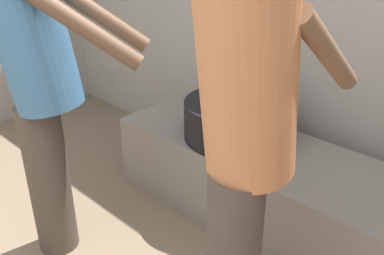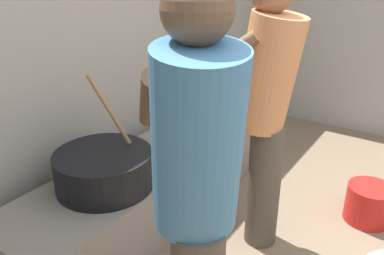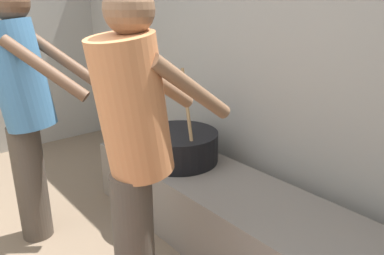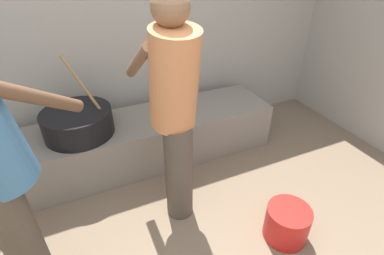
{
  "view_description": "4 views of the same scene",
  "coord_description": "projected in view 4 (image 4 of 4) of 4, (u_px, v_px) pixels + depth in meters",
  "views": [
    {
      "loc": [
        1.0,
        0.03,
        1.54
      ],
      "look_at": [
        -0.06,
        1.13,
        0.79
      ],
      "focal_mm": 39.71,
      "sensor_mm": 36.0,
      "label": 1
    },
    {
      "loc": [
        -1.67,
        0.2,
        1.67
      ],
      "look_at": [
        -0.03,
        1.3,
        0.82
      ],
      "focal_mm": 36.88,
      "sensor_mm": 36.0,
      "label": 2
    },
    {
      "loc": [
        1.69,
        0.2,
        1.55
      ],
      "look_at": [
        0.25,
        1.39,
        0.91
      ],
      "focal_mm": 35.28,
      "sensor_mm": 36.0,
      "label": 3
    },
    {
      "loc": [
        -0.27,
        -0.5,
        1.8
      ],
      "look_at": [
        0.47,
        1.15,
        0.64
      ],
      "focal_mm": 27.09,
      "sensor_mm": 36.0,
      "label": 4
    }
  ],
  "objects": [
    {
      "name": "block_enclosure_rear",
      "position": [
        95.0,
        41.0,
        2.62
      ],
      "size": [
        5.32,
        0.2,
        2.1
      ],
      "primitive_type": "cube",
      "color": "#9E998E",
      "rests_on": "ground_plane"
    },
    {
      "name": "cooking_pot_main",
      "position": [
        78.0,
        122.0,
        2.37
      ],
      "size": [
        0.56,
        0.56,
        0.67
      ],
      "color": "black",
      "rests_on": "hearth_ledge"
    },
    {
      "name": "cook_in_orange_shirt",
      "position": [
        175.0,
        105.0,
        1.83
      ],
      "size": [
        0.37,
        0.69,
        1.62
      ],
      "color": "#4C4238",
      "rests_on": "ground_plane"
    },
    {
      "name": "hearth_ledge",
      "position": [
        146.0,
        139.0,
        2.75
      ],
      "size": [
        2.44,
        0.6,
        0.45
      ],
      "primitive_type": "cube",
      "color": "slate",
      "rests_on": "ground_plane"
    },
    {
      "name": "bucket_red_plastic",
      "position": [
        287.0,
        223.0,
        2.04
      ],
      "size": [
        0.31,
        0.31,
        0.26
      ],
      "primitive_type": "cylinder",
      "color": "red",
      "rests_on": "ground_plane"
    }
  ]
}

